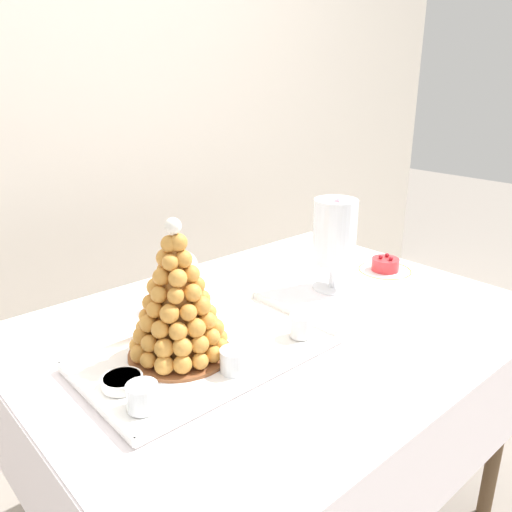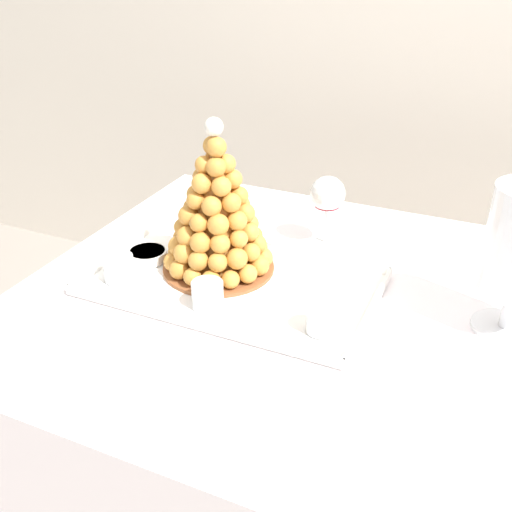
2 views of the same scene
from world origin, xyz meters
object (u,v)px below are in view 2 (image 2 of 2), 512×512
object	(u,v)px
croquembouche	(217,214)
wine_glass	(327,196)
serving_tray	(233,284)
dessert_cup_centre	(321,319)
creme_brulee_ramekin	(148,254)
dessert_cup_mid_left	(208,296)
dessert_cup_left	(119,269)

from	to	relation	value
croquembouche	wine_glass	xyz separation A→B (m)	(0.16, 0.22, -0.02)
serving_tray	dessert_cup_centre	bearing A→B (deg)	-21.20
creme_brulee_ramekin	dessert_cup_mid_left	bearing A→B (deg)	-28.01
creme_brulee_ramekin	croquembouche	bearing A→B (deg)	9.34
dessert_cup_centre	wine_glass	xyz separation A→B (m)	(-0.11, 0.34, 0.08)
serving_tray	croquembouche	bearing A→B (deg)	143.17
dessert_cup_centre	creme_brulee_ramekin	size ratio (longest dim) A/B	0.65
dessert_cup_left	dessert_cup_mid_left	bearing A→B (deg)	-4.26
serving_tray	dessert_cup_centre	distance (m)	0.23
creme_brulee_ramekin	wine_glass	bearing A→B (deg)	37.21
dessert_cup_left	dessert_cup_centre	distance (m)	0.44
dessert_cup_mid_left	dessert_cup_centre	distance (m)	0.22
dessert_cup_mid_left	wine_glass	bearing A→B (deg)	71.96
serving_tray	croquembouche	distance (m)	0.15
creme_brulee_ramekin	wine_glass	distance (m)	0.42
croquembouche	dessert_cup_mid_left	world-z (taller)	croquembouche
serving_tray	wine_glass	size ratio (longest dim) A/B	3.54
croquembouche	dessert_cup_centre	distance (m)	0.31
serving_tray	dessert_cup_left	size ratio (longest dim) A/B	9.32
serving_tray	croquembouche	xyz separation A→B (m)	(-0.05, 0.04, 0.13)
croquembouche	wine_glass	world-z (taller)	croquembouche
croquembouche	wine_glass	size ratio (longest dim) A/B	1.99
dessert_cup_mid_left	creme_brulee_ramekin	xyz separation A→B (m)	(-0.21, 0.11, -0.01)
serving_tray	creme_brulee_ramekin	world-z (taller)	creme_brulee_ramekin
serving_tray	dessert_cup_mid_left	xyz separation A→B (m)	(-0.01, -0.10, 0.03)
croquembouche	dessert_cup_centre	world-z (taller)	croquembouche
croquembouche	dessert_cup_centre	bearing A→B (deg)	-24.64
wine_glass	dessert_cup_left	bearing A→B (deg)	-134.11
dessert_cup_mid_left	dessert_cup_left	bearing A→B (deg)	175.74
dessert_cup_mid_left	wine_glass	world-z (taller)	wine_glass
dessert_cup_left	dessert_cup_mid_left	xyz separation A→B (m)	(0.21, -0.02, -0.00)
dessert_cup_centre	croquembouche	bearing A→B (deg)	155.36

